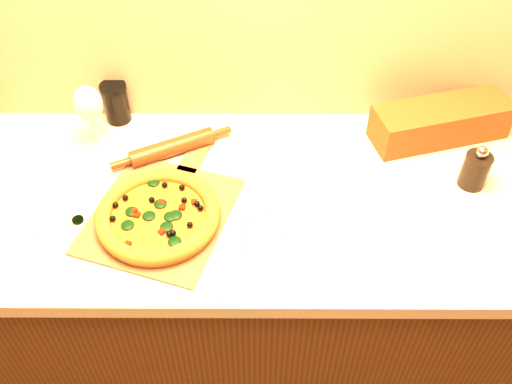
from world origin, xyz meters
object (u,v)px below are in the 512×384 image
object	(u,v)px
dark_jar	(116,103)
rolling_pin	(172,147)
wine_glass	(88,105)
pizza	(158,215)
pepper_grinder	(475,169)
pizza_peel	(163,211)

from	to	relation	value
dark_jar	rolling_pin	bearing A→B (deg)	-40.79
wine_glass	dark_jar	size ratio (longest dim) A/B	1.60
pizza	pepper_grinder	distance (m)	0.81
pepper_grinder	rolling_pin	size ratio (longest dim) A/B	0.40
pizza_peel	pepper_grinder	size ratio (longest dim) A/B	4.00
pizza	rolling_pin	bearing A→B (deg)	88.29
pizza_peel	pepper_grinder	world-z (taller)	pepper_grinder
dark_jar	pepper_grinder	bearing A→B (deg)	-15.21
wine_glass	dark_jar	distance (m)	0.14
pepper_grinder	dark_jar	world-z (taller)	pepper_grinder
pizza_peel	dark_jar	distance (m)	0.41
pepper_grinder	dark_jar	size ratio (longest dim) A/B	1.07
pizza_peel	rolling_pin	xyz separation A→B (m)	(0.00, 0.22, 0.02)
pepper_grinder	wine_glass	distance (m)	1.02
pizza_peel	rolling_pin	bearing A→B (deg)	107.01
rolling_pin	dark_jar	xyz separation A→B (m)	(-0.17, 0.15, 0.04)
pizza	pepper_grinder	bearing A→B (deg)	9.74
pizza_peel	pizza	bearing A→B (deg)	-79.57
rolling_pin	wine_glass	xyz separation A→B (m)	(-0.21, 0.04, 0.11)
pizza_peel	rolling_pin	size ratio (longest dim) A/B	1.62
pizza_peel	pizza	xyz separation A→B (m)	(-0.00, -0.03, 0.02)
pizza_peel	dark_jar	bearing A→B (deg)	132.76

